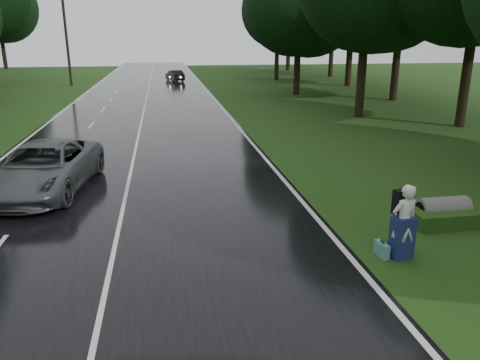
% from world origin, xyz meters
% --- Properties ---
extents(ground, '(160.00, 160.00, 0.00)m').
position_xyz_m(ground, '(0.00, 0.00, 0.00)').
color(ground, '#214313').
rests_on(ground, ground).
extents(road, '(12.00, 140.00, 0.04)m').
position_xyz_m(road, '(0.00, 20.00, 0.02)').
color(road, black).
rests_on(road, ground).
extents(lane_center, '(0.12, 140.00, 0.01)m').
position_xyz_m(lane_center, '(0.00, 20.00, 0.04)').
color(lane_center, silver).
rests_on(lane_center, road).
extents(grey_car, '(3.64, 6.41, 1.69)m').
position_xyz_m(grey_car, '(-2.78, 7.11, 0.88)').
color(grey_car, '#4F5154').
rests_on(grey_car, road).
extents(far_car, '(2.33, 4.09, 1.27)m').
position_xyz_m(far_car, '(3.00, 48.57, 0.68)').
color(far_car, black).
rests_on(far_car, road).
extents(hitchhiker, '(0.76, 0.71, 1.91)m').
position_xyz_m(hitchhiker, '(7.06, 0.34, 0.88)').
color(hitchhiker, silver).
rests_on(hitchhiker, ground).
extents(suitcase, '(0.21, 0.53, 0.36)m').
position_xyz_m(suitcase, '(6.62, 0.46, 0.18)').
color(suitcase, teal).
rests_on(suitcase, ground).
extents(culvert, '(1.48, 0.74, 0.74)m').
position_xyz_m(culvert, '(9.45, 2.34, 0.00)').
color(culvert, slate).
rests_on(culvert, ground).
extents(utility_pole_far, '(1.80, 0.28, 10.51)m').
position_xyz_m(utility_pole_far, '(-8.50, 45.08, 0.00)').
color(utility_pole_far, black).
rests_on(utility_pole_far, ground).
extents(tree_right_d, '(10.14, 10.14, 15.84)m').
position_xyz_m(tree_right_d, '(14.56, 20.39, 0.00)').
color(tree_right_d, black).
rests_on(tree_right_d, ground).
extents(tree_right_e, '(8.73, 8.73, 13.64)m').
position_xyz_m(tree_right_e, '(13.85, 33.21, 0.00)').
color(tree_right_e, black).
rests_on(tree_right_e, ground).
extents(tree_right_f, '(9.35, 9.35, 14.61)m').
position_xyz_m(tree_right_f, '(15.50, 47.83, 0.00)').
color(tree_right_f, black).
rests_on(tree_right_f, ground).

